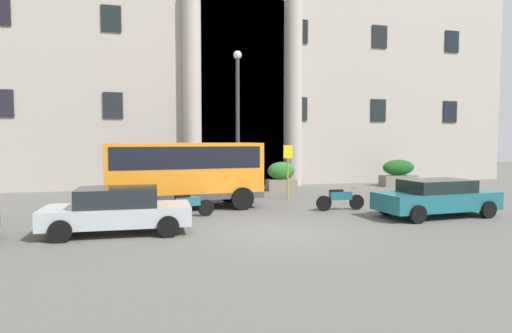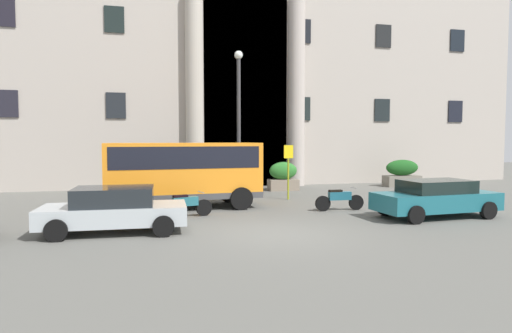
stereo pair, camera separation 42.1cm
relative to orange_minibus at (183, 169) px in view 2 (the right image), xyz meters
name	(u,v)px [view 2 (the right image)]	position (x,y,z in m)	size (l,w,h in m)	color
ground_plane	(277,235)	(2.33, -5.50, -1.65)	(80.00, 64.00, 0.12)	#5B5A55
office_building_facade	(204,23)	(2.34, 11.98, 8.95)	(40.48, 9.76, 21.11)	#AFA499
orange_minibus	(183,169)	(0.00, 0.00, 0.00)	(6.22, 2.78, 2.65)	orange
bus_stop_sign	(288,166)	(4.91, 1.40, -0.02)	(0.44, 0.08, 2.52)	#91A01D
hedge_planter_far_west	(177,178)	(0.06, 4.99, -0.80)	(1.67, 0.70, 1.63)	slate
hedge_planter_west	(402,173)	(13.26, 5.27, -0.83)	(2.17, 0.86, 1.58)	slate
hedge_planter_entrance_left	(283,177)	(5.77, 4.96, -0.84)	(1.62, 0.81, 1.56)	gray
parked_coupe_end	(114,209)	(-2.37, -4.24, -0.89)	(4.28, 2.13, 1.36)	#B0B8BC
parked_estate_mid	(436,198)	(8.61, -4.27, -0.89)	(4.54, 2.16, 1.34)	#1D616D
motorcycle_near_kerb	(339,199)	(5.85, -2.09, -1.13)	(2.00, 0.55, 0.89)	black
motorcycle_far_end	(184,205)	(-0.15, -2.21, -1.13)	(1.99, 0.75, 0.89)	black
scooter_by_planter	(422,197)	(9.29, -2.47, -1.13)	(1.99, 0.70, 0.89)	black
lamppost_plaza_centre	(239,111)	(2.95, 3.22, 2.56)	(0.40, 0.40, 7.07)	#363537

